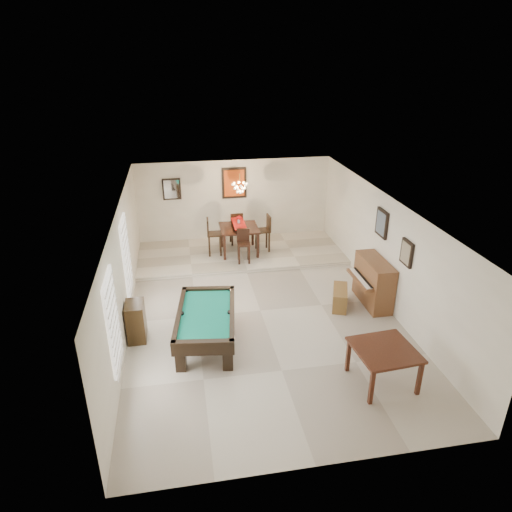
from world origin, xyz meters
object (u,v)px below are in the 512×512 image
object	(u,v)px
upright_piano	(368,282)
dining_table	(239,238)
flower_vase	(239,220)
dining_chair_west	(215,237)
pool_table	(207,328)
dining_chair_south	(244,246)
chandelier	(240,184)
square_table	(383,365)
piano_bench	(340,298)
dining_chair_east	(263,233)
apothecary_chest	(136,321)
dining_chair_north	(236,228)

from	to	relation	value
upright_piano	dining_table	distance (m)	4.25
flower_vase	dining_chair_west	xyz separation A→B (m)	(-0.72, -0.02, -0.47)
dining_table	flower_vase	size ratio (longest dim) A/B	4.80
pool_table	dining_chair_south	xyz separation A→B (m)	(1.33, 3.61, 0.24)
flower_vase	dining_chair_west	size ratio (longest dim) A/B	0.21
pool_table	chandelier	xyz separation A→B (m)	(1.34, 4.29, 1.84)
square_table	piano_bench	xyz separation A→B (m)	(0.17, 2.76, -0.14)
piano_bench	flower_vase	world-z (taller)	flower_vase
dining_chair_south	chandelier	xyz separation A→B (m)	(0.01, 0.68, 1.60)
dining_chair_south	dining_chair_west	bearing A→B (deg)	141.64
piano_bench	dining_chair_east	world-z (taller)	dining_chair_east
apothecary_chest	flower_vase	xyz separation A→B (m)	(2.74, 3.89, 0.72)
chandelier	pool_table	bearing A→B (deg)	-107.34
dining_table	dining_chair_east	world-z (taller)	dining_chair_east
square_table	dining_chair_south	world-z (taller)	dining_chair_south
apothecary_chest	dining_chair_east	distance (m)	5.21
dining_chair_east	pool_table	bearing A→B (deg)	-27.79
upright_piano	apothecary_chest	size ratio (longest dim) A/B	1.60
dining_chair_south	dining_chair_north	world-z (taller)	dining_chair_north
pool_table	dining_chair_north	distance (m)	5.20
upright_piano	dining_chair_west	world-z (taller)	dining_chair_west
piano_bench	apothecary_chest	size ratio (longest dim) A/B	0.99
dining_table	chandelier	xyz separation A→B (m)	(0.04, -0.03, 1.63)
piano_bench	upright_piano	bearing A→B (deg)	2.11
apothecary_chest	dining_chair_west	world-z (taller)	dining_chair_west
pool_table	flower_vase	size ratio (longest dim) A/B	9.40
dining_chair_north	piano_bench	bearing A→B (deg)	111.77
pool_table	dining_chair_west	xyz separation A→B (m)	(0.58, 4.30, 0.31)
dining_chair_north	chandelier	world-z (taller)	chandelier
pool_table	upright_piano	size ratio (longest dim) A/B	1.59
dining_table	square_table	bearing A→B (deg)	-73.81
piano_bench	dining_chair_west	distance (m)	4.29
dining_table	dining_chair_west	size ratio (longest dim) A/B	1.00
dining_chair_north	dining_chair_east	world-z (taller)	dining_chair_east
chandelier	dining_chair_north	bearing A→B (deg)	93.14
upright_piano	dining_chair_west	distance (m)	4.72
apothecary_chest	dining_table	bearing A→B (deg)	54.88
apothecary_chest	dining_chair_south	distance (m)	4.22
upright_piano	piano_bench	xyz separation A→B (m)	(-0.70, -0.03, -0.33)
upright_piano	dining_table	size ratio (longest dim) A/B	1.23
square_table	dining_chair_west	bearing A→B (deg)	112.28
dining_chair_north	dining_chair_west	distance (m)	1.02
flower_vase	chandelier	world-z (taller)	chandelier
dining_table	dining_chair_north	xyz separation A→B (m)	(0.00, 0.70, 0.06)
piano_bench	apothecary_chest	bearing A→B (deg)	-173.37
square_table	dining_table	distance (m)	6.37
dining_chair_south	dining_table	bearing A→B (deg)	96.70
piano_bench	flower_vase	bearing A→B (deg)	120.20
square_table	upright_piano	xyz separation A→B (m)	(0.87, 2.79, 0.19)
dining_table	dining_chair_south	xyz separation A→B (m)	(0.03, -0.71, 0.02)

